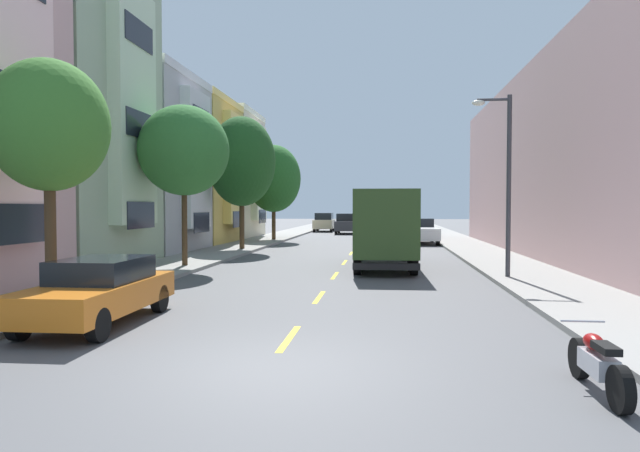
{
  "coord_description": "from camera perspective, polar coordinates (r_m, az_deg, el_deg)",
  "views": [
    {
      "loc": [
        1.85,
        -8.65,
        2.56
      ],
      "look_at": [
        -2.27,
        26.67,
        1.34
      ],
      "focal_mm": 31.37,
      "sensor_mm": 36.0,
      "label": 1
    }
  ],
  "objects": [
    {
      "name": "street_lamp",
      "position": [
        20.42,
        18.27,
        5.36
      ],
      "size": [
        1.35,
        0.28,
        6.28
      ],
      "color": "#38383D",
      "rests_on": "sidewalk_right"
    },
    {
      "name": "lane_centerline_dashes",
      "position": [
        33.3,
        3.45,
        -2.44
      ],
      "size": [
        0.14,
        47.2,
        0.01
      ],
      "color": "yellow",
      "rests_on": "ground_plane"
    },
    {
      "name": "townhouse_fourth_mustard",
      "position": [
        40.72,
        -16.99,
        5.02
      ],
      "size": [
        12.28,
        7.43,
        9.99
      ],
      "color": "tan",
      "rests_on": "ground_plane"
    },
    {
      "name": "sidewalk_right",
      "position": [
        37.11,
        14.78,
        -1.95
      ],
      "size": [
        3.2,
        120.0,
        0.14
      ],
      "primitive_type": "cube",
      "color": "gray",
      "rests_on": "ground_plane"
    },
    {
      "name": "ground_plane",
      "position": [
        38.78,
        3.9,
        -1.83
      ],
      "size": [
        160.0,
        160.0,
        0.0
      ],
      "primitive_type": "plane",
      "color": "#4C4C4F"
    },
    {
      "name": "parked_hatchback_burgundy",
      "position": [
        46.98,
        9.8,
        -0.27
      ],
      "size": [
        1.83,
        4.04,
        1.5
      ],
      "color": "maroon",
      "rests_on": "ground_plane"
    },
    {
      "name": "street_tree_nearest",
      "position": [
        15.49,
        -25.94,
        9.14
      ],
      "size": [
        2.91,
        2.91,
        6.06
      ],
      "color": "#47331E",
      "rests_on": "sidewalk_left"
    },
    {
      "name": "street_tree_second",
      "position": [
        23.88,
        -13.71,
        7.48
      ],
      "size": [
        3.7,
        3.7,
        6.61
      ],
      "color": "#47331E",
      "rests_on": "sidewalk_left"
    },
    {
      "name": "moving_charcoal_sedan",
      "position": [
        53.29,
        2.72,
        0.27
      ],
      "size": [
        1.95,
        4.8,
        1.93
      ],
      "color": "#333338",
      "rests_on": "ground_plane"
    },
    {
      "name": "street_tree_farthest",
      "position": [
        41.8,
        -4.76,
        4.84
      ],
      "size": [
        4.04,
        4.04,
        7.03
      ],
      "color": "#47331E",
      "rests_on": "sidewalk_left"
    },
    {
      "name": "parked_motorcycle",
      "position": [
        8.74,
        26.48,
        -12.51
      ],
      "size": [
        0.62,
        2.05,
        0.9
      ],
      "color": "black",
      "rests_on": "ground_plane"
    },
    {
      "name": "townhouse_fifth_cream",
      "position": [
        47.98,
        -13.86,
        4.8
      ],
      "size": [
        13.24,
        7.43,
        10.37
      ],
      "color": "beige",
      "rests_on": "ground_plane"
    },
    {
      "name": "parked_suv_champagne",
      "position": [
        58.15,
        0.43,
        0.41
      ],
      "size": [
        2.02,
        4.83,
        1.93
      ],
      "color": "tan",
      "rests_on": "ground_plane"
    },
    {
      "name": "parked_sedan_orange",
      "position": [
        13.18,
        -21.64,
        -6.09
      ],
      "size": [
        1.89,
        4.54,
        1.43
      ],
      "color": "orange",
      "rests_on": "ground_plane"
    },
    {
      "name": "apartment_block_opposite",
      "position": [
        31.08,
        29.21,
        5.78
      ],
      "size": [
        10.0,
        36.0,
        9.53
      ],
      "primitive_type": "cube",
      "color": "#CC9E9E",
      "rests_on": "ground_plane"
    },
    {
      "name": "parked_pickup_black",
      "position": [
        63.63,
        8.85,
        0.38
      ],
      "size": [
        2.08,
        5.33,
        1.73
      ],
      "color": "black",
      "rests_on": "ground_plane"
    },
    {
      "name": "street_tree_third",
      "position": [
        32.77,
        -8.01,
        6.53
      ],
      "size": [
        3.91,
        3.91,
        7.64
      ],
      "color": "#47331E",
      "rests_on": "sidewalk_left"
    },
    {
      "name": "delivery_box_truck",
      "position": [
        23.55,
        6.54,
        0.21
      ],
      "size": [
        2.59,
        7.7,
        3.21
      ],
      "color": "#2D471E",
      "rests_on": "ground_plane"
    },
    {
      "name": "townhouse_third_dove_grey",
      "position": [
        34.03,
        -22.69,
        5.52
      ],
      "size": [
        12.94,
        7.43,
        9.93
      ],
      "color": "#A8A8AD",
      "rests_on": "ground_plane"
    },
    {
      "name": "parked_pickup_white",
      "position": [
        39.69,
        10.32,
        -0.57
      ],
      "size": [
        2.13,
        5.35,
        1.73
      ],
      "color": "silver",
      "rests_on": "ground_plane"
    },
    {
      "name": "sidewalk_left",
      "position": [
        37.81,
        -7.06,
        -1.83
      ],
      "size": [
        3.2,
        120.0,
        0.14
      ],
      "primitive_type": "cube",
      "color": "gray",
      "rests_on": "ground_plane"
    }
  ]
}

